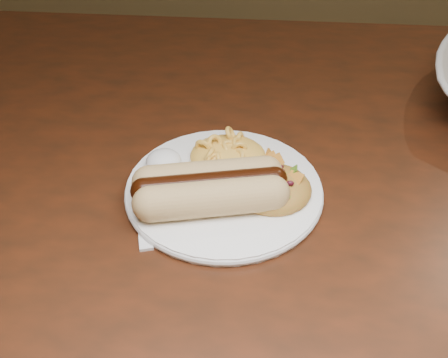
{
  "coord_description": "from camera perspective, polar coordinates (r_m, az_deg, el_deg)",
  "views": [
    {
      "loc": [
        -0.06,
        -0.54,
        1.16
      ],
      "look_at": [
        -0.1,
        -0.07,
        0.77
      ],
      "focal_mm": 42.0,
      "sensor_mm": 36.0,
      "label": 1
    }
  ],
  "objects": [
    {
      "name": "plate",
      "position": [
        0.62,
        0.0,
        -1.13
      ],
      "size": [
        0.28,
        0.28,
        0.01
      ],
      "primitive_type": "cylinder",
      "rotation": [
        0.0,
        0.0,
        0.21
      ],
      "color": "white",
      "rests_on": "table"
    },
    {
      "name": "sour_cream",
      "position": [
        0.64,
        -6.62,
        2.27
      ],
      "size": [
        0.06,
        0.06,
        0.03
      ],
      "primitive_type": "ellipsoid",
      "rotation": [
        0.0,
        0.0,
        -0.43
      ],
      "color": "white",
      "rests_on": "plate"
    },
    {
      "name": "hotdog",
      "position": [
        0.59,
        -1.54,
        -0.9
      ],
      "size": [
        0.15,
        0.1,
        0.04
      ],
      "rotation": [
        0.0,
        0.0,
        0.22
      ],
      "color": "#D8B163",
      "rests_on": "plate"
    },
    {
      "name": "mac_and_cheese",
      "position": [
        0.65,
        0.46,
        3.52
      ],
      "size": [
        0.1,
        0.09,
        0.04
      ],
      "primitive_type": "ellipsoid",
      "rotation": [
        0.0,
        0.0,
        0.08
      ],
      "color": "#FFCF4B",
      "rests_on": "plate"
    },
    {
      "name": "taco_salad",
      "position": [
        0.6,
        5.31,
        -0.35
      ],
      "size": [
        0.09,
        0.09,
        0.04
      ],
      "rotation": [
        0.0,
        0.0,
        -0.17
      ],
      "color": "#D34522",
      "rests_on": "plate"
    },
    {
      "name": "fork",
      "position": [
        0.6,
        -8.72,
        -4.17
      ],
      "size": [
        0.05,
        0.13,
        0.0
      ],
      "primitive_type": "cube",
      "rotation": [
        0.0,
        0.0,
        0.26
      ],
      "color": "white",
      "rests_on": "table"
    },
    {
      "name": "table",
      "position": [
        0.74,
        8.4,
        -3.87
      ],
      "size": [
        1.6,
        0.9,
        0.75
      ],
      "color": "#441A0B",
      "rests_on": "floor"
    }
  ]
}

